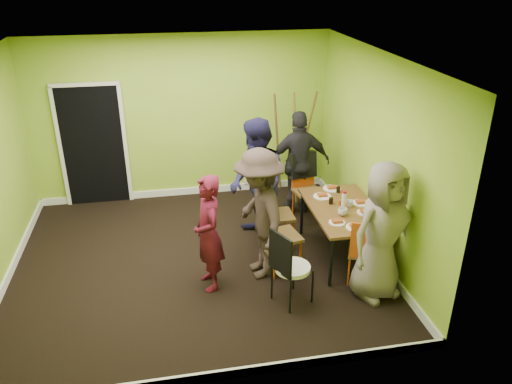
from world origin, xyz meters
TOP-DOWN VIEW (x-y plane):
  - ground at (0.00, 0.00)m, footprint 5.00×5.00m
  - room_walls at (-0.02, 0.04)m, footprint 5.04×4.54m
  - dining_table at (2.03, -0.22)m, footprint 0.90×1.50m
  - chair_left_far at (1.11, 0.22)m, footprint 0.44×0.44m
  - chair_left_near at (1.02, -0.42)m, footprint 0.53×0.53m
  - chair_back_end at (1.84, 1.13)m, footprint 0.51×0.58m
  - chair_front_end at (2.05, -0.93)m, footprint 0.51×0.51m
  - chair_bentwood at (1.01, -1.14)m, footprint 0.53×0.52m
  - easel at (1.84, 1.89)m, footprint 0.76×0.71m
  - plate_near_left at (1.84, 0.18)m, footprint 0.26×0.26m
  - plate_near_right at (1.79, -0.61)m, footprint 0.22×0.22m
  - plate_far_back at (2.06, 0.41)m, footprint 0.27×0.27m
  - plate_far_front at (1.97, -0.78)m, footprint 0.24×0.24m
  - plate_wall_back at (2.30, -0.13)m, footprint 0.24×0.24m
  - plate_wall_front at (2.26, -0.41)m, footprint 0.22×0.22m
  - thermos at (2.01, -0.22)m, footprint 0.06×0.06m
  - blue_bottle at (2.25, -0.62)m, footprint 0.08×0.08m
  - orange_bottle at (2.00, -0.11)m, footprint 0.03×0.03m
  - glass_mid at (1.89, -0.06)m, footprint 0.06×0.06m
  - glass_back at (2.11, 0.28)m, footprint 0.06×0.06m
  - glass_front at (2.12, -0.77)m, footprint 0.07×0.07m
  - cup_a at (1.93, -0.42)m, footprint 0.13×0.13m
  - cup_b at (2.12, -0.19)m, footprint 0.10×0.10m
  - person_standing at (0.12, -0.60)m, footprint 0.46×0.61m
  - person_left_far at (0.92, 0.38)m, footprint 0.88×1.04m
  - person_left_near at (0.80, -0.44)m, footprint 0.78×1.21m
  - person_back_end at (1.78, 1.24)m, footprint 1.02×0.44m
  - person_front_end at (2.15, -1.17)m, footprint 1.01×0.82m

SIDE VIEW (x-z plane):
  - ground at x=0.00m, z-range 0.00..0.00m
  - chair_front_end at x=2.05m, z-range 0.06..1.00m
  - chair_bentwood at x=1.01m, z-range 0.05..1.06m
  - chair_left_far at x=1.11m, z-range 0.07..1.12m
  - chair_left_near at x=1.02m, z-range 0.07..1.16m
  - dining_table at x=2.03m, z-range 0.32..1.07m
  - chair_back_end at x=1.84m, z-range 0.22..1.28m
  - plate_near_left at x=1.84m, z-range 0.75..0.76m
  - plate_near_right at x=1.79m, z-range 0.75..0.76m
  - plate_far_back at x=2.06m, z-range 0.75..0.76m
  - plate_far_front at x=1.97m, z-range 0.75..0.76m
  - plate_wall_back at x=2.30m, z-range 0.75..0.76m
  - plate_wall_front at x=2.26m, z-range 0.75..0.76m
  - person_standing at x=0.12m, z-range 0.00..1.53m
  - orange_bottle at x=2.00m, z-range 0.75..0.82m
  - cup_b at x=2.12m, z-range 0.75..0.84m
  - glass_back at x=2.11m, z-range 0.75..0.84m
  - glass_mid at x=1.89m, z-range 0.75..0.84m
  - cup_a at x=1.93m, z-range 0.75..0.85m
  - glass_front at x=2.12m, z-range 0.75..0.85m
  - blue_bottle at x=2.25m, z-range 0.75..0.93m
  - person_back_end at x=1.78m, z-range 0.00..1.72m
  - thermos at x=2.01m, z-range 0.75..0.98m
  - person_left_near at x=0.80m, z-range 0.00..1.76m
  - person_front_end at x=2.15m, z-range 0.00..1.78m
  - easel at x=1.84m, z-range -0.01..1.88m
  - person_left_far at x=0.92m, z-range 0.00..1.88m
  - room_walls at x=-0.02m, z-range -0.42..2.40m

